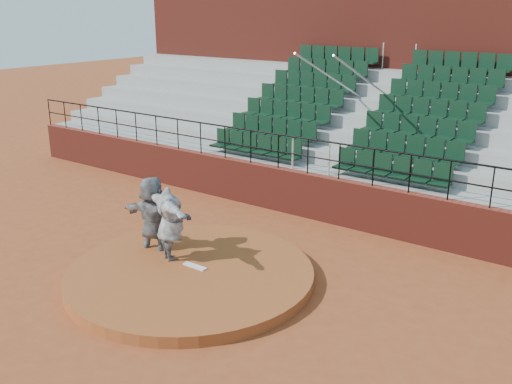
# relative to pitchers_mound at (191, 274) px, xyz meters

# --- Properties ---
(ground) EXTENTS (90.00, 90.00, 0.00)m
(ground) POSITION_rel_pitchers_mound_xyz_m (0.00, 0.00, -0.12)
(ground) COLOR #954421
(ground) RESTS_ON ground
(pitchers_mound) EXTENTS (5.50, 5.50, 0.25)m
(pitchers_mound) POSITION_rel_pitchers_mound_xyz_m (0.00, 0.00, 0.00)
(pitchers_mound) COLOR #9C4C22
(pitchers_mound) RESTS_ON ground
(pitching_rubber) EXTENTS (0.60, 0.15, 0.03)m
(pitching_rubber) POSITION_rel_pitchers_mound_xyz_m (0.00, 0.15, 0.14)
(pitching_rubber) COLOR white
(pitching_rubber) RESTS_ON pitchers_mound
(boundary_wall) EXTENTS (24.00, 0.30, 1.30)m
(boundary_wall) POSITION_rel_pitchers_mound_xyz_m (0.00, 5.00, 0.53)
(boundary_wall) COLOR maroon
(boundary_wall) RESTS_ON ground
(wall_railing) EXTENTS (24.04, 0.05, 1.03)m
(wall_railing) POSITION_rel_pitchers_mound_xyz_m (0.00, 5.00, 1.90)
(wall_railing) COLOR black
(wall_railing) RESTS_ON boundary_wall
(seating_deck) EXTENTS (24.00, 5.97, 4.63)m
(seating_deck) POSITION_rel_pitchers_mound_xyz_m (0.00, 8.65, 1.32)
(seating_deck) COLOR #979792
(seating_deck) RESTS_ON ground
(press_box_facade) EXTENTS (24.00, 3.00, 7.10)m
(press_box_facade) POSITION_rel_pitchers_mound_xyz_m (0.00, 12.60, 3.43)
(press_box_facade) COLOR maroon
(press_box_facade) RESTS_ON ground
(pitcher) EXTENTS (2.21, 1.41, 1.75)m
(pitcher) POSITION_rel_pitchers_mound_xyz_m (-0.72, 0.16, 1.00)
(pitcher) COLOR black
(pitcher) RESTS_ON pitchers_mound
(fielder) EXTENTS (1.98, 0.91, 2.05)m
(fielder) POSITION_rel_pitchers_mound_xyz_m (-1.50, 0.38, 0.90)
(fielder) COLOR black
(fielder) RESTS_ON ground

